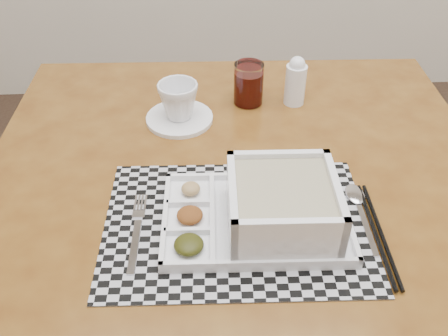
{
  "coord_description": "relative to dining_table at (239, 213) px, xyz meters",
  "views": [
    {
      "loc": [
        -0.86,
        0.11,
        1.38
      ],
      "look_at": [
        -0.82,
        0.77,
        0.84
      ],
      "focal_mm": 40.0,
      "sensor_mm": 36.0,
      "label": 1
    }
  ],
  "objects": [
    {
      "name": "dining_table",
      "position": [
        0.0,
        0.0,
        0.0
      ],
      "size": [
        1.04,
        1.04,
        0.76
      ],
      "color": "#4F2A0E",
      "rests_on": "ground"
    },
    {
      "name": "placemat",
      "position": [
        -0.01,
        -0.11,
        0.08
      ],
      "size": [
        0.47,
        0.34,
        0.0
      ],
      "primitive_type": "cube",
      "rotation": [
        0.0,
        0.0,
        -0.03
      ],
      "color": "#A6A6AE",
      "rests_on": "dining_table"
    },
    {
      "name": "serving_tray",
      "position": [
        0.05,
        -0.12,
        0.12
      ],
      "size": [
        0.33,
        0.23,
        0.1
      ],
      "color": "white",
      "rests_on": "placemat"
    },
    {
      "name": "fork",
      "position": [
        -0.19,
        -0.11,
        0.08
      ],
      "size": [
        0.02,
        0.19,
        0.0
      ],
      "color": "silver",
      "rests_on": "placemat"
    },
    {
      "name": "spoon",
      "position": [
        0.21,
        -0.06,
        0.08
      ],
      "size": [
        0.04,
        0.18,
        0.01
      ],
      "color": "silver",
      "rests_on": "placemat"
    },
    {
      "name": "chopsticks",
      "position": [
        0.22,
        -0.15,
        0.08
      ],
      "size": [
        0.02,
        0.24,
        0.01
      ],
      "color": "black",
      "rests_on": "placemat"
    },
    {
      "name": "saucer",
      "position": [
        -0.12,
        0.23,
        0.08
      ],
      "size": [
        0.15,
        0.15,
        0.01
      ],
      "primitive_type": "cylinder",
      "color": "white",
      "rests_on": "dining_table"
    },
    {
      "name": "cup",
      "position": [
        -0.12,
        0.23,
        0.13
      ],
      "size": [
        0.09,
        0.09,
        0.08
      ],
      "primitive_type": "imported",
      "rotation": [
        0.0,
        0.0,
        -0.0
      ],
      "color": "white",
      "rests_on": "saucer"
    },
    {
      "name": "juice_glass",
      "position": [
        0.04,
        0.29,
        0.12
      ],
      "size": [
        0.07,
        0.07,
        0.1
      ],
      "color": "white",
      "rests_on": "dining_table"
    },
    {
      "name": "creamer_bottle",
      "position": [
        0.15,
        0.29,
        0.13
      ],
      "size": [
        0.05,
        0.05,
        0.12
      ],
      "color": "white",
      "rests_on": "dining_table"
    }
  ]
}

